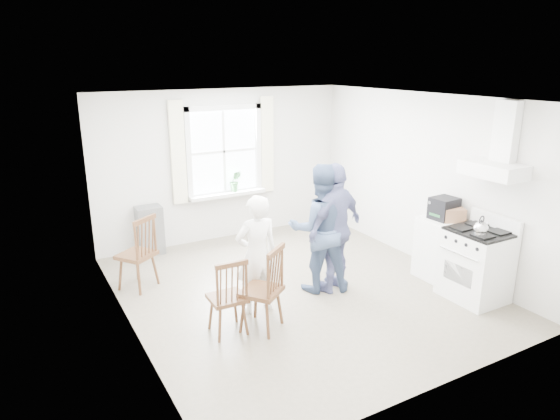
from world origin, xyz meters
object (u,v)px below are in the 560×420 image
object	(u,v)px
low_cabinet	(439,249)
person_left	(257,255)
person_right	(335,228)
person_mid	(320,228)
windsor_chair_a	(142,245)
gas_stove	(476,264)
windsor_chair_c	(270,280)
windsor_chair_b	(230,290)
stereo_stack	(444,208)

from	to	relation	value
low_cabinet	person_left	size ratio (longest dim) A/B	0.59
person_right	person_mid	bearing A→B (deg)	-47.68
person_mid	windsor_chair_a	bearing A→B (deg)	-8.29
gas_stove	low_cabinet	distance (m)	0.70
gas_stove	windsor_chair_c	world-z (taller)	gas_stove
person_left	person_mid	world-z (taller)	person_mid
windsor_chair_c	windsor_chair_b	bearing A→B (deg)	167.80
windsor_chair_a	stereo_stack	bearing A→B (deg)	-24.30
windsor_chair_b	windsor_chair_c	distance (m)	0.47
windsor_chair_b	person_mid	bearing A→B (deg)	19.31
windsor_chair_b	windsor_chair_a	bearing A→B (deg)	107.20
low_cabinet	person_left	bearing A→B (deg)	171.78
person_mid	stereo_stack	bearing A→B (deg)	-176.68
low_cabinet	windsor_chair_a	size ratio (longest dim) A/B	0.85
person_left	person_right	bearing A→B (deg)	-174.89
windsor_chair_c	person_left	xyz separation A→B (m)	(0.08, 0.50, 0.12)
windsor_chair_a	windsor_chair_b	xyz separation A→B (m)	(0.54, -1.73, -0.06)
gas_stove	person_left	distance (m)	2.90
windsor_chair_b	person_left	size ratio (longest dim) A/B	0.63
windsor_chair_c	stereo_stack	bearing A→B (deg)	2.00
gas_stove	windsor_chair_a	xyz separation A→B (m)	(-3.74, 2.42, 0.16)
windsor_chair_c	person_right	distance (m)	1.43
low_cabinet	person_mid	distance (m)	1.85
low_cabinet	person_mid	bearing A→B (deg)	162.30
low_cabinet	windsor_chair_b	size ratio (longest dim) A/B	0.94
windsor_chair_a	person_right	bearing A→B (deg)	-29.28
windsor_chair_a	person_mid	size ratio (longest dim) A/B	0.60
low_cabinet	person_left	xyz separation A→B (m)	(-2.74, 0.40, 0.31)
person_left	person_mid	xyz separation A→B (m)	(1.03, 0.15, 0.12)
person_left	person_mid	size ratio (longest dim) A/B	0.86
windsor_chair_a	windsor_chair_c	xyz separation A→B (m)	(0.99, -1.83, -0.01)
gas_stove	person_mid	xyz separation A→B (m)	(-1.64, 1.25, 0.40)
windsor_chair_a	person_mid	world-z (taller)	person_mid
low_cabinet	stereo_stack	size ratio (longest dim) A/B	2.47
windsor_chair_a	windsor_chair_c	distance (m)	2.08
windsor_chair_b	windsor_chair_c	world-z (taller)	windsor_chair_c
windsor_chair_c	person_left	size ratio (longest dim) A/B	0.69
stereo_stack	person_left	xyz separation A→B (m)	(-2.75, 0.40, -0.29)
low_cabinet	windsor_chair_c	bearing A→B (deg)	-177.92
gas_stove	person_mid	bearing A→B (deg)	142.78
low_cabinet	person_left	world-z (taller)	person_left
windsor_chair_a	gas_stove	bearing A→B (deg)	-32.93
stereo_stack	windsor_chair_c	distance (m)	2.87
stereo_stack	person_left	bearing A→B (deg)	171.75
stereo_stack	windsor_chair_b	xyz separation A→B (m)	(-3.29, -0.00, -0.47)
low_cabinet	windsor_chair_a	bearing A→B (deg)	155.66
gas_stove	windsor_chair_a	bearing A→B (deg)	147.07
windsor_chair_b	person_right	xyz separation A→B (m)	(1.75, 0.45, 0.31)
stereo_stack	windsor_chair_c	size ratio (longest dim) A/B	0.35
windsor_chair_b	person_right	bearing A→B (deg)	14.44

